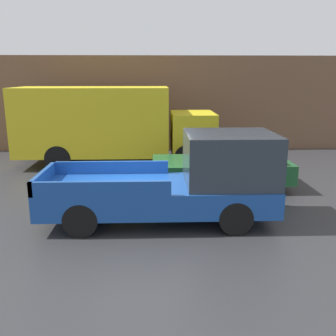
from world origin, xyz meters
TOP-DOWN VIEW (x-y plane):
  - ground_plane at (0.00, 0.00)m, footprint 60.00×60.00m
  - building_wall at (0.00, 8.67)m, footprint 28.00×0.15m
  - pickup_truck at (1.00, -0.47)m, footprint 5.63×2.07m
  - car at (2.44, 2.32)m, footprint 4.34×1.98m
  - delivery_truck at (-1.55, 5.67)m, footprint 7.76×2.48m

SIDE VIEW (x-z plane):
  - ground_plane at x=0.00m, z-range 0.00..0.00m
  - car at x=2.44m, z-range 0.00..1.62m
  - pickup_truck at x=1.00m, z-range -0.08..2.11m
  - delivery_truck at x=-1.55m, z-range 0.13..3.21m
  - building_wall at x=0.00m, z-range 0.00..4.41m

